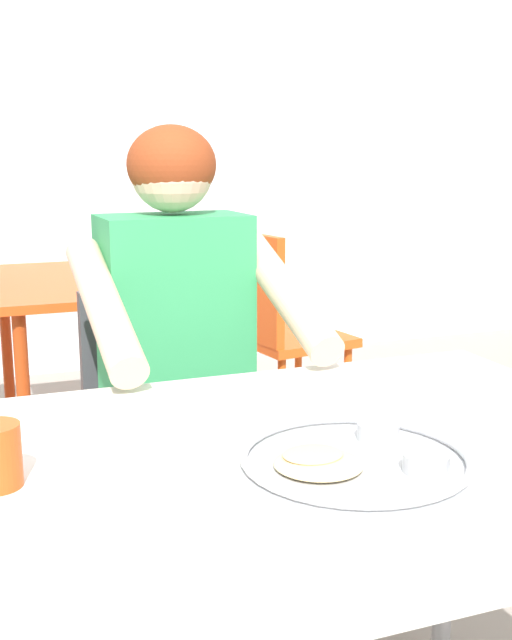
% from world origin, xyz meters
% --- Properties ---
extents(back_wall, '(12.00, 0.12, 3.40)m').
position_xyz_m(back_wall, '(0.00, 3.27, 1.70)').
color(back_wall, white).
rests_on(back_wall, ground).
extents(table_foreground, '(1.25, 0.85, 0.73)m').
position_xyz_m(table_foreground, '(0.01, 0.02, 0.66)').
color(table_foreground, silver).
rests_on(table_foreground, ground).
extents(thali_tray, '(0.34, 0.34, 0.03)m').
position_xyz_m(thali_tray, '(0.09, -0.07, 0.74)').
color(thali_tray, '#B7BABF').
rests_on(thali_tray, table_foreground).
extents(chair_foreground, '(0.41, 0.42, 0.82)m').
position_xyz_m(chair_foreground, '(0.04, 0.90, 0.48)').
color(chair_foreground, '#3F3F44').
rests_on(chair_foreground, ground).
extents(diner_foreground, '(0.50, 0.56, 1.24)m').
position_xyz_m(diner_foreground, '(0.05, 0.68, 0.73)').
color(diner_foreground, '#262626').
rests_on(diner_foreground, ground).
extents(table_background_red, '(0.83, 0.95, 0.71)m').
position_xyz_m(table_background_red, '(0.09, 1.92, 0.63)').
color(table_background_red, '#E04C19').
rests_on(table_background_red, ground).
extents(chair_red_right, '(0.47, 0.50, 0.86)m').
position_xyz_m(chair_red_right, '(0.74, 1.85, 0.50)').
color(chair_red_right, '#D25218').
rests_on(chair_red_right, ground).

